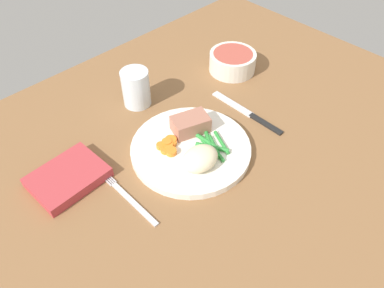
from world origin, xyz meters
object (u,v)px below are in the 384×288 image
at_px(salad_bowl, 233,61).
at_px(dinner_plate, 192,150).
at_px(meat_portion, 190,124).
at_px(fork, 129,198).
at_px(napkin, 68,177).
at_px(knife, 248,113).
at_px(water_glass, 136,90).

bearing_deg(salad_bowl, dinner_plate, -153.60).
height_order(meat_portion, fork, meat_portion).
relative_size(fork, napkin, 1.19).
relative_size(knife, napkin, 1.47).
distance_m(meat_portion, napkin, 0.27).
bearing_deg(meat_portion, napkin, 163.97).
distance_m(dinner_plate, meat_portion, 0.06).
bearing_deg(fork, knife, -1.51).
bearing_deg(meat_portion, water_glass, 94.41).
bearing_deg(napkin, fork, -63.97).
xyz_separation_m(knife, salad_bowl, (0.11, 0.15, 0.03)).
bearing_deg(water_glass, fork, -131.94).
xyz_separation_m(dinner_plate, napkin, (-0.23, 0.12, 0.00)).
distance_m(water_glass, napkin, 0.27).
bearing_deg(meat_portion, fork, -168.25).
distance_m(knife, napkin, 0.43).
height_order(fork, salad_bowl, salad_bowl).
relative_size(water_glass, napkin, 0.64).
xyz_separation_m(fork, napkin, (-0.06, 0.12, 0.01)).
distance_m(meat_portion, knife, 0.16).
bearing_deg(salad_bowl, water_glass, 165.96).
height_order(knife, salad_bowl, salad_bowl).
bearing_deg(salad_bowl, napkin, -176.88).
xyz_separation_m(salad_bowl, napkin, (-0.52, -0.03, -0.02)).
height_order(dinner_plate, salad_bowl, salad_bowl).
relative_size(fork, knife, 0.81).
xyz_separation_m(knife, water_glass, (-0.16, 0.21, 0.04)).
height_order(salad_bowl, napkin, salad_bowl).
distance_m(dinner_plate, water_glass, 0.21).
relative_size(dinner_plate, water_glass, 2.83).
bearing_deg(knife, water_glass, 125.72).
bearing_deg(napkin, meat_portion, -16.03).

